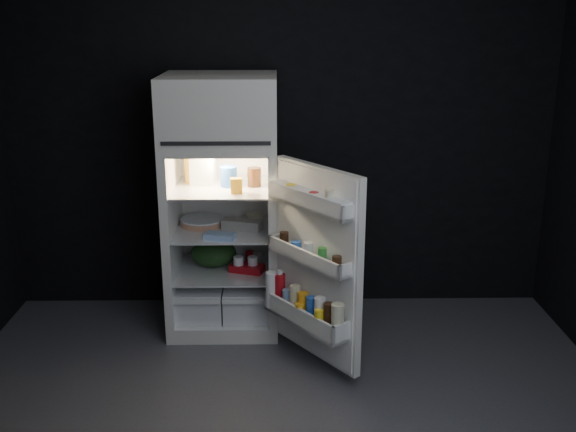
{
  "coord_description": "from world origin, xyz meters",
  "views": [
    {
      "loc": [
        -0.02,
        -3.19,
        2.17
      ],
      "look_at": [
        0.04,
        1.0,
        0.9
      ],
      "focal_mm": 42.0,
      "sensor_mm": 36.0,
      "label": 1
    }
  ],
  "objects_px": {
    "refrigerator": "(222,195)",
    "yogurt_tray": "(247,268)",
    "fridge_door": "(313,268)",
    "milk_jug": "(203,167)",
    "egg_carton": "(242,225)"
  },
  "relations": [
    {
      "from": "refrigerator",
      "to": "yogurt_tray",
      "type": "distance_m",
      "value": 0.54
    },
    {
      "from": "refrigerator",
      "to": "milk_jug",
      "type": "relative_size",
      "value": 7.42
    },
    {
      "from": "milk_jug",
      "to": "egg_carton",
      "type": "height_order",
      "value": "milk_jug"
    },
    {
      "from": "refrigerator",
      "to": "fridge_door",
      "type": "relative_size",
      "value": 1.46
    },
    {
      "from": "egg_carton",
      "to": "milk_jug",
      "type": "bearing_deg",
      "value": 175.09
    },
    {
      "from": "egg_carton",
      "to": "yogurt_tray",
      "type": "relative_size",
      "value": 1.18
    },
    {
      "from": "yogurt_tray",
      "to": "egg_carton",
      "type": "bearing_deg",
      "value": 156.41
    },
    {
      "from": "milk_jug",
      "to": "yogurt_tray",
      "type": "relative_size",
      "value": 1.03
    },
    {
      "from": "milk_jug",
      "to": "egg_carton",
      "type": "xyz_separation_m",
      "value": [
        0.27,
        -0.11,
        -0.38
      ]
    },
    {
      "from": "egg_carton",
      "to": "yogurt_tray",
      "type": "distance_m",
      "value": 0.31
    },
    {
      "from": "refrigerator",
      "to": "egg_carton",
      "type": "xyz_separation_m",
      "value": [
        0.13,
        -0.07,
        -0.19
      ]
    },
    {
      "from": "fridge_door",
      "to": "milk_jug",
      "type": "distance_m",
      "value": 1.13
    },
    {
      "from": "refrigerator",
      "to": "yogurt_tray",
      "type": "xyz_separation_m",
      "value": [
        0.17,
        -0.1,
        -0.5
      ]
    },
    {
      "from": "refrigerator",
      "to": "egg_carton",
      "type": "distance_m",
      "value": 0.25
    },
    {
      "from": "milk_jug",
      "to": "yogurt_tray",
      "type": "xyz_separation_m",
      "value": [
        0.3,
        -0.14,
        -0.69
      ]
    }
  ]
}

